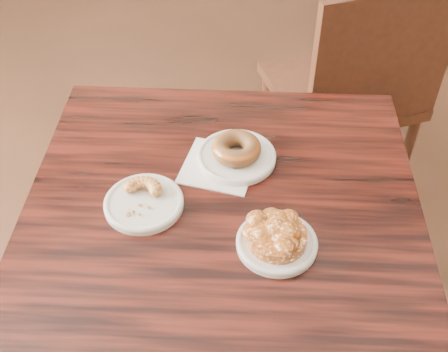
{
  "coord_description": "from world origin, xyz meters",
  "views": [
    {
      "loc": [
        -0.2,
        -0.86,
        1.57
      ],
      "look_at": [
        -0.22,
        -0.07,
        0.8
      ],
      "focal_mm": 45.0,
      "sensor_mm": 36.0,
      "label": 1
    }
  ],
  "objects_px": {
    "chair_far": "(340,90)",
    "apple_fritter": "(278,235)",
    "cruller_fragment": "(143,197)",
    "glazed_donut": "(236,148)",
    "cafe_table": "(223,311)"
  },
  "relations": [
    {
      "from": "chair_far",
      "to": "cruller_fragment",
      "type": "xyz_separation_m",
      "value": [
        -0.54,
        -0.82,
        0.32
      ]
    },
    {
      "from": "cafe_table",
      "to": "glazed_donut",
      "type": "height_order",
      "value": "glazed_donut"
    },
    {
      "from": "chair_far",
      "to": "apple_fritter",
      "type": "relative_size",
      "value": 5.85
    },
    {
      "from": "chair_far",
      "to": "cruller_fragment",
      "type": "height_order",
      "value": "chair_far"
    },
    {
      "from": "glazed_donut",
      "to": "cruller_fragment",
      "type": "relative_size",
      "value": 1.11
    },
    {
      "from": "chair_far",
      "to": "glazed_donut",
      "type": "bearing_deg",
      "value": 44.0
    },
    {
      "from": "cafe_table",
      "to": "cruller_fragment",
      "type": "relative_size",
      "value": 8.33
    },
    {
      "from": "cafe_table",
      "to": "cruller_fragment",
      "type": "height_order",
      "value": "cruller_fragment"
    },
    {
      "from": "chair_far",
      "to": "glazed_donut",
      "type": "height_order",
      "value": "chair_far"
    },
    {
      "from": "glazed_donut",
      "to": "apple_fritter",
      "type": "bearing_deg",
      "value": -71.76
    },
    {
      "from": "chair_far",
      "to": "apple_fritter",
      "type": "distance_m",
      "value": 1.01
    },
    {
      "from": "chair_far",
      "to": "cruller_fragment",
      "type": "bearing_deg",
      "value": 38.19
    },
    {
      "from": "cafe_table",
      "to": "cruller_fragment",
      "type": "distance_m",
      "value": 0.43
    },
    {
      "from": "cafe_table",
      "to": "chair_far",
      "type": "xyz_separation_m",
      "value": [
        0.38,
        0.83,
        0.08
      ]
    },
    {
      "from": "glazed_donut",
      "to": "cafe_table",
      "type": "bearing_deg",
      "value": -100.88
    }
  ]
}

